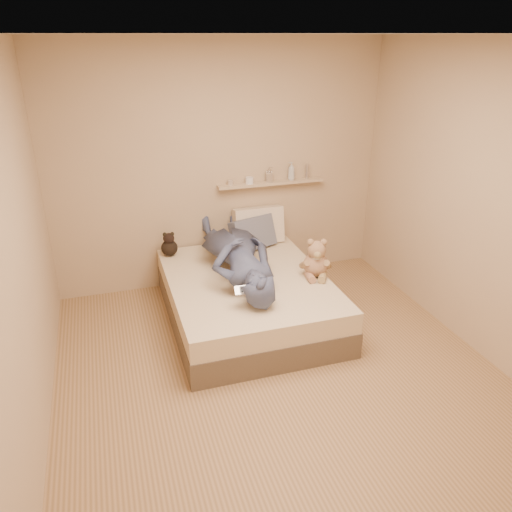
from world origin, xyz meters
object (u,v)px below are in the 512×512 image
object	(u,v)px
game_console	(246,290)
wall_shelf	(271,183)
bed	(247,298)
teddy_bear	(316,261)
pillow_grey	(253,233)
dark_plush	(169,245)
person	(237,254)
pillow_cream	(259,225)

from	to	relation	value
game_console	wall_shelf	xyz separation A→B (m)	(0.72, 1.45, 0.48)
bed	game_console	xyz separation A→B (m)	(-0.17, -0.54, 0.40)
teddy_bear	pillow_grey	xyz separation A→B (m)	(-0.37, 0.86, 0.01)
dark_plush	person	xyz separation A→B (m)	(0.57, -0.62, 0.09)
game_console	teddy_bear	xyz separation A→B (m)	(0.81, 0.37, -0.01)
pillow_cream	game_console	bearing A→B (deg)	-112.07
game_console	wall_shelf	size ratio (longest dim) A/B	0.17
pillow_cream	person	size ratio (longest dim) A/B	0.33
game_console	pillow_cream	distance (m)	1.48
teddy_bear	bed	bearing A→B (deg)	165.38
dark_plush	pillow_grey	distance (m)	0.90
bed	wall_shelf	size ratio (longest dim) A/B	1.58
teddy_bear	dark_plush	bearing A→B (deg)	143.97
pillow_grey	wall_shelf	world-z (taller)	wall_shelf
wall_shelf	person	bearing A→B (deg)	-128.36
teddy_bear	dark_plush	size ratio (longest dim) A/B	1.48
teddy_bear	wall_shelf	bearing A→B (deg)	94.74
dark_plush	bed	bearing A→B (deg)	-50.23
bed	wall_shelf	xyz separation A→B (m)	(0.55, 0.91, 0.88)
bed	game_console	size ratio (longest dim) A/B	9.58
dark_plush	person	bearing A→B (deg)	-47.47
game_console	person	world-z (taller)	person
wall_shelf	teddy_bear	bearing A→B (deg)	-85.26
pillow_grey	person	distance (m)	0.65
pillow_cream	wall_shelf	size ratio (longest dim) A/B	0.46
pillow_grey	teddy_bear	bearing A→B (deg)	-66.71
game_console	teddy_bear	world-z (taller)	teddy_bear
wall_shelf	bed	bearing A→B (deg)	-121.18
pillow_grey	person	size ratio (longest dim) A/B	0.30
bed	teddy_bear	distance (m)	0.77
person	wall_shelf	world-z (taller)	wall_shelf
bed	teddy_bear	xyz separation A→B (m)	(0.64, -0.17, 0.39)
game_console	pillow_grey	size ratio (longest dim) A/B	0.40
dark_plush	person	world-z (taller)	person
bed	pillow_cream	world-z (taller)	pillow_cream
wall_shelf	pillow_grey	bearing A→B (deg)	-141.92
teddy_bear	pillow_grey	size ratio (longest dim) A/B	0.79
wall_shelf	dark_plush	bearing A→B (deg)	-172.62
person	bed	bearing A→B (deg)	115.24
pillow_cream	wall_shelf	bearing A→B (deg)	25.11
pillow_cream	wall_shelf	distance (m)	0.49
bed	dark_plush	bearing A→B (deg)	129.77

